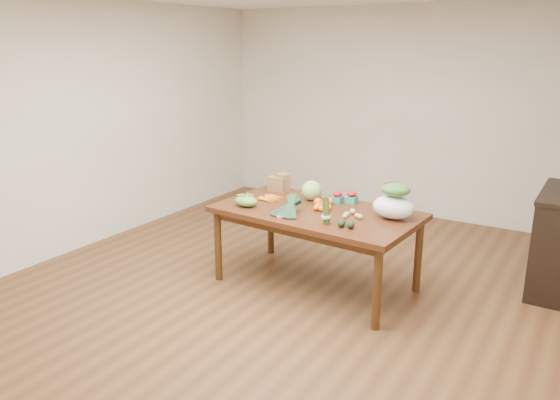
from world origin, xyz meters
The scene contains 24 objects.
floor centered at (0.00, 0.00, 0.00)m, with size 6.00×6.00×0.00m, color brown.
room_walls centered at (0.00, 0.00, 1.35)m, with size 5.02×6.02×2.70m.
dining_table centered at (0.22, 0.31, 0.38)m, with size 1.84×1.02×0.75m, color #4A2111.
dish_towel centered at (1.96, 1.40, 0.55)m, with size 0.02×0.28×0.45m, color white.
paper_bag centered at (-0.44, 0.72, 0.84)m, with size 0.25×0.21×0.18m, color olive, non-canonical shape.
cabbage centered at (0.03, 0.58, 0.85)m, with size 0.19×0.19×0.19m, color #87B267.
strawberry_basket_a centered at (0.28, 0.63, 0.79)m, with size 0.10×0.10×0.09m, color red, non-canonical shape.
strawberry_basket_b centered at (0.40, 0.70, 0.79)m, with size 0.10×0.10×0.09m, color red, non-canonical shape.
orange_a centered at (0.18, 0.41, 0.79)m, with size 0.08×0.08×0.08m, color orange.
orange_b centered at (0.25, 0.52, 0.79)m, with size 0.07×0.07×0.07m, color orange.
orange_c centered at (0.29, 0.36, 0.78)m, with size 0.07×0.07×0.07m, color #FFA30F.
mandarin_cluster centered at (0.28, 0.34, 0.79)m, with size 0.18×0.18×0.09m, color orange, non-canonical shape.
carrots centered at (-0.31, 0.38, 0.76)m, with size 0.22×0.22×0.03m, color orange, non-canonical shape.
snap_pea_bag centered at (-0.40, 0.07, 0.80)m, with size 0.23×0.17×0.10m, color #59AD3A.
kale_bunch centered at (0.07, 0.02, 0.83)m, with size 0.32×0.40×0.16m, color #16311B, non-canonical shape.
asparagus_bundle centered at (0.48, 0.00, 0.88)m, with size 0.08×0.08×0.25m, color #527535, non-canonical shape.
potato_a centered at (0.54, 0.29, 0.77)m, with size 0.05×0.04×0.04m, color #D3C67A.
potato_b centered at (0.55, 0.23, 0.77)m, with size 0.05×0.04×0.04m, color #D1BC78.
potato_c centered at (0.64, 0.29, 0.77)m, with size 0.05×0.04×0.04m, color tan.
potato_d centered at (0.56, 0.37, 0.77)m, with size 0.06×0.05×0.05m, color tan.
potato_e centered at (0.67, 0.27, 0.77)m, with size 0.05×0.05×0.04m, color tan.
avocado_a centered at (0.62, 0.00, 0.78)m, with size 0.07×0.10×0.07m, color black.
avocado_b centered at (0.71, 0.01, 0.78)m, with size 0.06×0.10×0.06m, color black.
salad_bag centered at (0.91, 0.45, 0.89)m, with size 0.37×0.28×0.29m, color white, non-canonical shape.
Camera 1 is at (2.45, -3.94, 2.23)m, focal length 35.00 mm.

